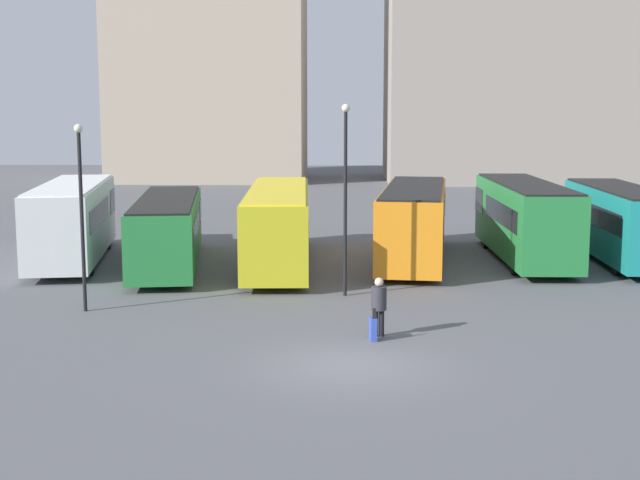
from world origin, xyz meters
TOP-DOWN VIEW (x-y plane):
  - ground_plane at (0.00, 0.00)m, footprint 160.00×160.00m
  - building_block_left at (-12.25, 59.61)m, footprint 17.03×12.35m
  - building_block_right at (14.17, 59.61)m, footprint 20.88×14.92m
  - bus_0 at (-11.66, 15.28)m, footprint 4.11×10.80m
  - bus_1 at (-7.42, 14.31)m, footprint 3.92×11.59m
  - bus_2 at (-2.86, 14.78)m, footprint 3.02×12.62m
  - bus_3 at (2.88, 15.98)m, footprint 3.89×11.79m
  - bus_4 at (7.61, 16.19)m, footprint 2.62×10.94m
  - bus_5 at (11.65, 15.91)m, footprint 2.58×10.17m
  - traveler at (0.87, 2.96)m, footprint 0.51×0.51m
  - suitcase at (0.69, 2.48)m, footprint 0.23×0.37m
  - lamp_post_0 at (-0.09, 8.57)m, footprint 0.28×0.28m
  - lamp_post_1 at (-8.48, 5.94)m, footprint 0.28×0.28m

SIDE VIEW (x-z plane):
  - ground_plane at x=0.00m, z-range 0.00..0.00m
  - suitcase at x=0.69m, z-range -0.14..0.82m
  - traveler at x=0.87m, z-range 0.16..1.88m
  - bus_1 at x=-7.42m, z-range 0.13..2.98m
  - bus_5 at x=11.65m, z-range 0.14..3.31m
  - bus_3 at x=2.88m, z-range 0.14..3.33m
  - bus_2 at x=-2.86m, z-range 0.15..3.35m
  - bus_0 at x=-11.66m, z-range 0.14..3.48m
  - bus_4 at x=7.61m, z-range 0.14..3.50m
  - lamp_post_1 at x=-8.48m, z-range 0.51..6.51m
  - lamp_post_0 at x=-0.09m, z-range 0.52..7.15m
  - building_block_right at x=14.17m, z-range 0.00..20.08m
  - building_block_left at x=-12.25m, z-range 0.00..22.50m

